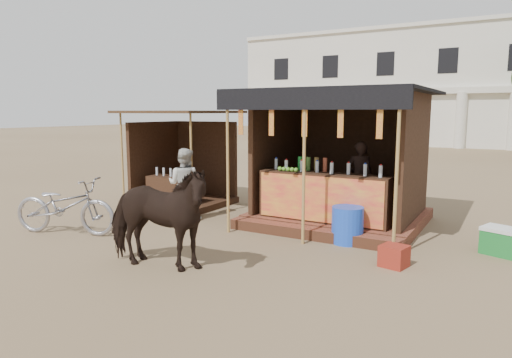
{
  "coord_description": "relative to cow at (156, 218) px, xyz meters",
  "views": [
    {
      "loc": [
        4.22,
        -5.77,
        2.36
      ],
      "look_at": [
        0.0,
        1.6,
        1.1
      ],
      "focal_mm": 32.0,
      "sensor_mm": 36.0,
      "label": 1
    }
  ],
  "objects": [
    {
      "name": "motorbike",
      "position": [
        -2.9,
        0.64,
        -0.24
      ],
      "size": [
        2.21,
        1.35,
        1.1
      ],
      "primitive_type": "imported",
      "rotation": [
        0.0,
        0.0,
        1.89
      ],
      "color": "#9A9AA2",
      "rests_on": "ground"
    },
    {
      "name": "ground",
      "position": [
        0.37,
        0.75,
        -0.79
      ],
      "size": [
        120.0,
        120.0,
        0.0
      ],
      "primitive_type": "plane",
      "color": "#846B4C",
      "rests_on": "ground"
    },
    {
      "name": "cooler",
      "position": [
        4.52,
        3.35,
        -0.56
      ],
      "size": [
        0.75,
        0.63,
        0.46
      ],
      "color": "#1C7E2F",
      "rests_on": "ground"
    },
    {
      "name": "red_crate",
      "position": [
        3.09,
        1.88,
        -0.62
      ],
      "size": [
        0.44,
        0.43,
        0.33
      ],
      "primitive_type": "cube",
      "rotation": [
        0.0,
        0.0,
        -0.22
      ],
      "color": "maroon",
      "rests_on": "ground"
    },
    {
      "name": "background_building",
      "position": [
        -1.63,
        30.7,
        3.19
      ],
      "size": [
        26.0,
        7.45,
        8.18
      ],
      "color": "silver",
      "rests_on": "ground"
    },
    {
      "name": "main_stall",
      "position": [
        1.39,
        4.11,
        0.23
      ],
      "size": [
        3.6,
        3.61,
        2.78
      ],
      "color": "brown",
      "rests_on": "ground"
    },
    {
      "name": "secondary_stall",
      "position": [
        -2.79,
        3.99,
        0.06
      ],
      "size": [
        2.4,
        2.4,
        2.38
      ],
      "color": "#3C2315",
      "rests_on": "ground"
    },
    {
      "name": "cow",
      "position": [
        0.0,
        0.0,
        0.0
      ],
      "size": [
        1.99,
        1.16,
        1.58
      ],
      "primitive_type": "imported",
      "rotation": [
        0.0,
        0.0,
        1.75
      ],
      "color": "black",
      "rests_on": "ground"
    },
    {
      "name": "bystander",
      "position": [
        -1.64,
        2.73,
        -0.0
      ],
      "size": [
        0.88,
        0.75,
        1.57
      ],
      "primitive_type": "imported",
      "rotation": [
        0.0,
        0.0,
        3.37
      ],
      "color": "silver",
      "rests_on": "ground"
    },
    {
      "name": "blue_barrel",
      "position": [
        2.05,
        2.75,
        -0.46
      ],
      "size": [
        0.61,
        0.61,
        0.67
      ],
      "primitive_type": "cylinder",
      "rotation": [
        0.0,
        0.0,
        0.08
      ],
      "color": "blue",
      "rests_on": "ground"
    }
  ]
}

